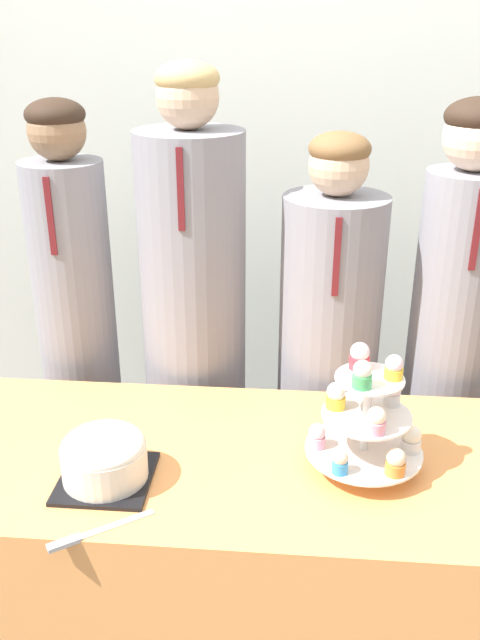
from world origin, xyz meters
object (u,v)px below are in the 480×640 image
object	(u,v)px
cake_knife	(84,536)
student_1	(195,349)
round_cake	(104,456)
student_3	(447,361)
student_0	(80,352)
student_2	(326,379)
cupcake_stand	(367,417)

from	to	relation	value
cake_knife	student_1	xyz separation A→B (m)	(0.11, 0.83, 0.02)
round_cake	student_3	size ratio (longest dim) A/B	0.14
student_0	student_3	bearing A→B (deg)	0.00
student_0	student_2	distance (m)	0.79
round_cake	student_2	distance (m)	0.84
student_0	student_2	size ratio (longest dim) A/B	1.06
cupcake_stand	student_3	xyz separation A→B (m)	(0.30, 0.54, -0.12)
round_cake	student_1	distance (m)	0.66
cake_knife	student_2	size ratio (longest dim) A/B	0.14
cake_knife	cupcake_stand	bearing A→B (deg)	-8.41
cake_knife	student_0	bearing A→B (deg)	72.80
round_cake	student_3	xyz separation A→B (m)	(0.89, 0.64, -0.05)
round_cake	student_2	bearing A→B (deg)	50.62
round_cake	student_3	distance (m)	1.10
student_0	student_1	size ratio (longest dim) A/B	0.94
student_0	student_1	bearing A→B (deg)	0.00
round_cake	cake_knife	distance (m)	0.20
round_cake	student_1	bearing A→B (deg)	80.07
student_0	student_3	distance (m)	1.15
cake_knife	student_0	xyz separation A→B (m)	(-0.26, 0.83, -0.00)
student_2	student_3	xyz separation A→B (m)	(0.36, -0.00, 0.08)
round_cake	cupcake_stand	distance (m)	0.61
round_cake	student_0	size ratio (longest dim) A/B	0.14
cake_knife	student_1	world-z (taller)	student_1
student_1	cupcake_stand	bearing A→B (deg)	-48.20
student_0	student_3	xyz separation A→B (m)	(1.15, 0.00, 0.02)
cake_knife	student_3	xyz separation A→B (m)	(0.89, 0.83, 0.01)
student_3	student_0	bearing A→B (deg)	-180.00
cupcake_stand	round_cake	bearing A→B (deg)	-170.03
student_2	student_3	bearing A→B (deg)	-0.00
cupcake_stand	student_0	distance (m)	1.02
student_1	student_3	bearing A→B (deg)	-0.00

